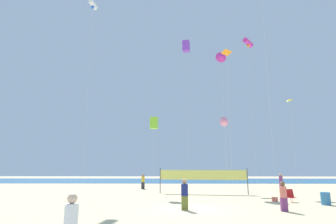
{
  "coord_description": "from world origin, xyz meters",
  "views": [
    {
      "loc": [
        -1.0,
        -17.24,
        2.44
      ],
      "look_at": [
        -1.45,
        9.13,
        7.74
      ],
      "focal_mm": 29.48,
      "sensor_mm": 36.0,
      "label": 1
    }
  ],
  "objects_px": {
    "kite_orange_diamond": "(227,53)",
    "kite_yellow_diamond": "(289,101)",
    "beachgoer_navy_shirt": "(185,193)",
    "mother_figure": "(71,222)",
    "beachgoer_coral_shirt": "(283,195)",
    "beach_handbag": "(275,199)",
    "volleyball_net": "(203,176)",
    "kite_pink_delta": "(225,121)",
    "kite_magenta_tube": "(248,43)",
    "kite_magenta_delta": "(221,57)",
    "trash_barrel": "(326,199)",
    "kite_violet_box": "(186,46)",
    "kite_white_tube": "(93,4)",
    "kite_lime_box": "(154,123)",
    "folding_beach_chair": "(291,195)",
    "beachgoer_plum_shirt": "(281,181)",
    "beachgoer_mustard_shirt": "(143,181)"
  },
  "relations": [
    {
      "from": "beach_handbag",
      "to": "beachgoer_navy_shirt",
      "type": "bearing_deg",
      "value": -148.07
    },
    {
      "from": "kite_magenta_tube",
      "to": "kite_orange_diamond",
      "type": "bearing_deg",
      "value": -114.78
    },
    {
      "from": "kite_orange_diamond",
      "to": "kite_magenta_tube",
      "type": "height_order",
      "value": "kite_magenta_tube"
    },
    {
      "from": "mother_figure",
      "to": "beachgoer_coral_shirt",
      "type": "relative_size",
      "value": 1.03
    },
    {
      "from": "mother_figure",
      "to": "trash_barrel",
      "type": "xyz_separation_m",
      "value": [
        13.04,
        11.05,
        -0.5
      ]
    },
    {
      "from": "trash_barrel",
      "to": "kite_white_tube",
      "type": "height_order",
      "value": "kite_white_tube"
    },
    {
      "from": "kite_magenta_delta",
      "to": "kite_pink_delta",
      "type": "bearing_deg",
      "value": -99.31
    },
    {
      "from": "trash_barrel",
      "to": "kite_lime_box",
      "type": "height_order",
      "value": "kite_lime_box"
    },
    {
      "from": "beachgoer_coral_shirt",
      "to": "kite_orange_diamond",
      "type": "relative_size",
      "value": 0.14
    },
    {
      "from": "beach_handbag",
      "to": "kite_magenta_delta",
      "type": "bearing_deg",
      "value": 96.26
    },
    {
      "from": "folding_beach_chair",
      "to": "kite_yellow_diamond",
      "type": "distance_m",
      "value": 13.51
    },
    {
      "from": "kite_pink_delta",
      "to": "kite_magenta_delta",
      "type": "bearing_deg",
      "value": 80.69
    },
    {
      "from": "beachgoer_coral_shirt",
      "to": "kite_pink_delta",
      "type": "relative_size",
      "value": 0.22
    },
    {
      "from": "volleyball_net",
      "to": "kite_pink_delta",
      "type": "relative_size",
      "value": 1.08
    },
    {
      "from": "beachgoer_coral_shirt",
      "to": "kite_magenta_delta",
      "type": "bearing_deg",
      "value": -143.81
    },
    {
      "from": "kite_yellow_diamond",
      "to": "beachgoer_plum_shirt",
      "type": "bearing_deg",
      "value": 103.36
    },
    {
      "from": "kite_magenta_delta",
      "to": "kite_yellow_diamond",
      "type": "height_order",
      "value": "kite_magenta_delta"
    },
    {
      "from": "kite_magenta_delta",
      "to": "kite_orange_diamond",
      "type": "bearing_deg",
      "value": -98.32
    },
    {
      "from": "kite_white_tube",
      "to": "kite_orange_diamond",
      "type": "relative_size",
      "value": 1.78
    },
    {
      "from": "beachgoer_coral_shirt",
      "to": "beach_handbag",
      "type": "height_order",
      "value": "beachgoer_coral_shirt"
    },
    {
      "from": "beachgoer_coral_shirt",
      "to": "folding_beach_chair",
      "type": "height_order",
      "value": "beachgoer_coral_shirt"
    },
    {
      "from": "kite_pink_delta",
      "to": "kite_lime_box",
      "type": "bearing_deg",
      "value": -155.46
    },
    {
      "from": "kite_orange_diamond",
      "to": "beachgoer_navy_shirt",
      "type": "bearing_deg",
      "value": -128.55
    },
    {
      "from": "kite_orange_diamond",
      "to": "kite_yellow_diamond",
      "type": "xyz_separation_m",
      "value": [
        8.34,
        8.05,
        -2.15
      ]
    },
    {
      "from": "volleyball_net",
      "to": "kite_lime_box",
      "type": "relative_size",
      "value": 1.18
    },
    {
      "from": "beachgoer_plum_shirt",
      "to": "kite_yellow_diamond",
      "type": "xyz_separation_m",
      "value": [
        0.62,
        -2.61,
        8.67
      ]
    },
    {
      "from": "beachgoer_plum_shirt",
      "to": "kite_orange_diamond",
      "type": "relative_size",
      "value": 0.15
    },
    {
      "from": "kite_pink_delta",
      "to": "kite_yellow_diamond",
      "type": "xyz_separation_m",
      "value": [
        7.44,
        1.39,
        2.51
      ]
    },
    {
      "from": "beach_handbag",
      "to": "trash_barrel",
      "type": "bearing_deg",
      "value": -32.33
    },
    {
      "from": "beachgoer_coral_shirt",
      "to": "kite_lime_box",
      "type": "relative_size",
      "value": 0.24
    },
    {
      "from": "folding_beach_chair",
      "to": "kite_magenta_tube",
      "type": "distance_m",
      "value": 21.08
    },
    {
      "from": "beachgoer_navy_shirt",
      "to": "kite_orange_diamond",
      "type": "bearing_deg",
      "value": 130.3
    },
    {
      "from": "beachgoer_navy_shirt",
      "to": "kite_violet_box",
      "type": "relative_size",
      "value": 0.09
    },
    {
      "from": "kite_yellow_diamond",
      "to": "kite_magenta_tube",
      "type": "xyz_separation_m",
      "value": [
        -3.26,
        2.93,
        8.24
      ]
    },
    {
      "from": "mother_figure",
      "to": "kite_lime_box",
      "type": "bearing_deg",
      "value": 84.19
    },
    {
      "from": "kite_white_tube",
      "to": "kite_yellow_diamond",
      "type": "relative_size",
      "value": 2.16
    },
    {
      "from": "kite_magenta_delta",
      "to": "kite_white_tube",
      "type": "bearing_deg",
      "value": -166.01
    },
    {
      "from": "beachgoer_coral_shirt",
      "to": "kite_orange_diamond",
      "type": "distance_m",
      "value": 12.19
    },
    {
      "from": "trash_barrel",
      "to": "beach_handbag",
      "type": "bearing_deg",
      "value": 147.67
    },
    {
      "from": "beachgoer_mustard_shirt",
      "to": "volleyball_net",
      "type": "bearing_deg",
      "value": -179.39
    },
    {
      "from": "kite_magenta_tube",
      "to": "kite_yellow_diamond",
      "type": "bearing_deg",
      "value": -41.94
    },
    {
      "from": "volleyball_net",
      "to": "kite_yellow_diamond",
      "type": "height_order",
      "value": "kite_yellow_diamond"
    },
    {
      "from": "kite_white_tube",
      "to": "kite_orange_diamond",
      "type": "xyz_separation_m",
      "value": [
        13.77,
        -7.19,
        -9.26
      ]
    },
    {
      "from": "beachgoer_coral_shirt",
      "to": "beachgoer_navy_shirt",
      "type": "height_order",
      "value": "beachgoer_navy_shirt"
    },
    {
      "from": "beachgoer_navy_shirt",
      "to": "volleyball_net",
      "type": "height_order",
      "value": "volleyball_net"
    },
    {
      "from": "beachgoer_coral_shirt",
      "to": "kite_magenta_tube",
      "type": "bearing_deg",
      "value": -155.91
    },
    {
      "from": "trash_barrel",
      "to": "kite_violet_box",
      "type": "xyz_separation_m",
      "value": [
        -8.35,
        14.38,
        17.54
      ]
    },
    {
      "from": "kite_violet_box",
      "to": "kite_magenta_delta",
      "type": "bearing_deg",
      "value": -13.02
    },
    {
      "from": "beachgoer_mustard_shirt",
      "to": "kite_lime_box",
      "type": "height_order",
      "value": "kite_lime_box"
    },
    {
      "from": "kite_white_tube",
      "to": "kite_violet_box",
      "type": "bearing_deg",
      "value": 23.62
    }
  ]
}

